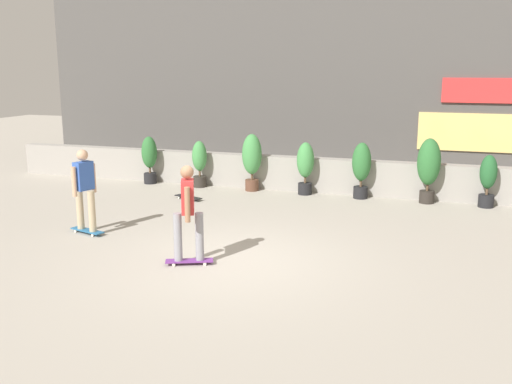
# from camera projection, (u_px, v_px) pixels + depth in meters

# --- Properties ---
(ground_plane) EXTENTS (48.00, 48.00, 0.00)m
(ground_plane) POSITION_uv_depth(u_px,v_px,m) (228.00, 261.00, 9.95)
(ground_plane) COLOR #A8A093
(planter_wall) EXTENTS (18.00, 0.40, 0.90)m
(planter_wall) POSITION_uv_depth(u_px,v_px,m) (310.00, 174.00, 15.41)
(planter_wall) COLOR gray
(planter_wall) RESTS_ON ground
(building_backdrop) EXTENTS (20.00, 2.08, 6.50)m
(building_backdrop) POSITION_uv_depth(u_px,v_px,m) (340.00, 67.00, 18.51)
(building_backdrop) COLOR #4C4947
(building_backdrop) RESTS_ON ground
(potted_plant_0) EXTENTS (0.44, 0.44, 1.34)m
(potted_plant_0) POSITION_uv_depth(u_px,v_px,m) (149.00, 157.00, 16.34)
(potted_plant_0) COLOR black
(potted_plant_0) RESTS_ON ground
(potted_plant_1) EXTENTS (0.40, 0.40, 1.28)m
(potted_plant_1) POSITION_uv_depth(u_px,v_px,m) (200.00, 162.00, 15.87)
(potted_plant_1) COLOR #2D2823
(potted_plant_1) RESTS_ON ground
(potted_plant_2) EXTENTS (0.53, 0.53, 1.52)m
(potted_plant_2) POSITION_uv_depth(u_px,v_px,m) (252.00, 158.00, 15.36)
(potted_plant_2) COLOR brown
(potted_plant_2) RESTS_ON ground
(potted_plant_3) EXTENTS (0.45, 0.45, 1.36)m
(potted_plant_3) POSITION_uv_depth(u_px,v_px,m) (305.00, 165.00, 14.93)
(potted_plant_3) COLOR black
(potted_plant_3) RESTS_ON ground
(potted_plant_4) EXTENTS (0.47, 0.47, 1.42)m
(potted_plant_4) POSITION_uv_depth(u_px,v_px,m) (361.00, 167.00, 14.47)
(potted_plant_4) COLOR black
(potted_plant_4) RESTS_ON ground
(potted_plant_5) EXTENTS (0.56, 0.56, 1.59)m
(potted_plant_5) POSITION_uv_depth(u_px,v_px,m) (429.00, 165.00, 13.95)
(potted_plant_5) COLOR #2D2823
(potted_plant_5) RESTS_ON ground
(potted_plant_6) EXTENTS (0.39, 0.39, 1.25)m
(potted_plant_6) POSITION_uv_depth(u_px,v_px,m) (488.00, 179.00, 13.58)
(potted_plant_6) COLOR black
(potted_plant_6) RESTS_ON ground
(skater_far_right) EXTENTS (0.82, 0.54, 1.70)m
(skater_far_right) POSITION_uv_depth(u_px,v_px,m) (84.00, 188.00, 11.35)
(skater_far_right) COLOR #266699
(skater_far_right) RESTS_ON ground
(skater_by_wall_right) EXTENTS (0.81, 0.52, 1.70)m
(skater_by_wall_right) POSITION_uv_depth(u_px,v_px,m) (188.00, 210.00, 9.56)
(skater_by_wall_right) COLOR #72338C
(skater_by_wall_right) RESTS_ON ground
(skateboard_near_camera) EXTENTS (0.82, 0.47, 0.08)m
(skateboard_near_camera) POSITION_uv_depth(u_px,v_px,m) (188.00, 197.00, 14.49)
(skateboard_near_camera) COLOR black
(skateboard_near_camera) RESTS_ON ground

